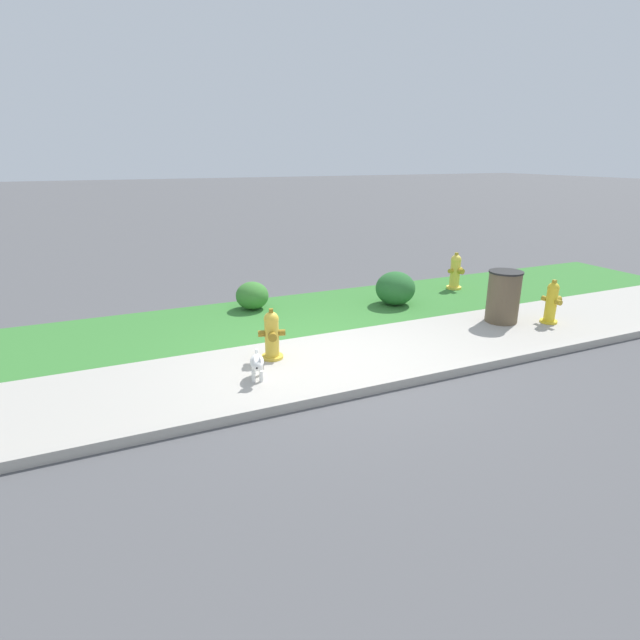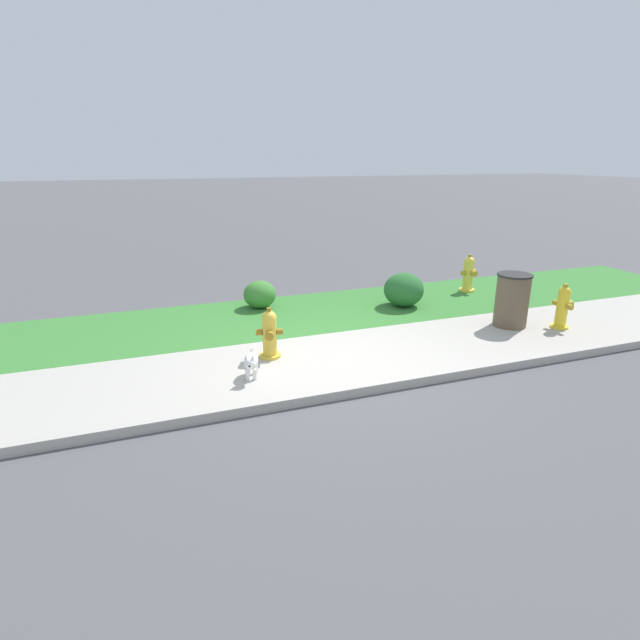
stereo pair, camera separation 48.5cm
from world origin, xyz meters
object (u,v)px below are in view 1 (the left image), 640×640
shrub_bush_near_lamp (395,288)px  small_white_dog (257,363)px  fire_hydrant_at_driveway (272,335)px  fire_hydrant_near_corner (552,302)px  trash_bin (503,297)px  shrub_bush_mid_verge (252,296)px  fire_hydrant_far_end (455,272)px

shrub_bush_near_lamp → small_white_dog: bearing=-147.3°
fire_hydrant_at_driveway → small_white_dog: bearing=70.9°
fire_hydrant_near_corner → trash_bin: (-0.72, 0.38, 0.08)m
small_white_dog → shrub_bush_mid_verge: shrub_bush_mid_verge is taller
shrub_bush_near_lamp → trash_bin: bearing=-56.4°
fire_hydrant_near_corner → shrub_bush_near_lamp: 2.74m
fire_hydrant_near_corner → shrub_bush_mid_verge: fire_hydrant_near_corner is taller
fire_hydrant_at_driveway → small_white_dog: 0.74m
fire_hydrant_near_corner → fire_hydrant_far_end: (-0.00, 2.55, 0.01)m
fire_hydrant_far_end → shrub_bush_near_lamp: 1.89m
shrub_bush_mid_verge → fire_hydrant_near_corner: bearing=-33.1°
fire_hydrant_far_end → small_white_dog: size_ratio=1.77×
small_white_dog → fire_hydrant_far_end: bearing=134.4°
trash_bin → shrub_bush_near_lamp: bearing=123.6°
fire_hydrant_near_corner → fire_hydrant_at_driveway: (-4.88, 0.43, -0.01)m
fire_hydrant_at_driveway → shrub_bush_near_lamp: size_ratio=0.98×
fire_hydrant_far_end → trash_bin: (-0.72, -2.17, 0.07)m
fire_hydrant_near_corner → trash_bin: bearing=-121.9°
trash_bin → fire_hydrant_far_end: bearing=71.7°
fire_hydrant_near_corner → small_white_dog: bearing=-91.9°
small_white_dog → fire_hydrant_at_driveway: bearing=163.0°
fire_hydrant_at_driveway → shrub_bush_near_lamp: bearing=-137.1°
fire_hydrant_far_end → small_white_dog: bearing=15.2°
small_white_dog → shrub_bush_near_lamp: shrub_bush_near_lamp is taller
fire_hydrant_at_driveway → fire_hydrant_far_end: bearing=-141.5°
fire_hydrant_near_corner → shrub_bush_mid_verge: 5.29m
trash_bin → shrub_bush_mid_verge: 4.48m
small_white_dog → trash_bin: size_ratio=0.50×
trash_bin → shrub_bush_mid_verge: trash_bin is taller
fire_hydrant_at_driveway → small_white_dog: size_ratio=1.66×
fire_hydrant_far_end → shrub_bush_mid_verge: bearing=-16.4°
small_white_dog → trash_bin: (4.57, 0.55, 0.22)m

